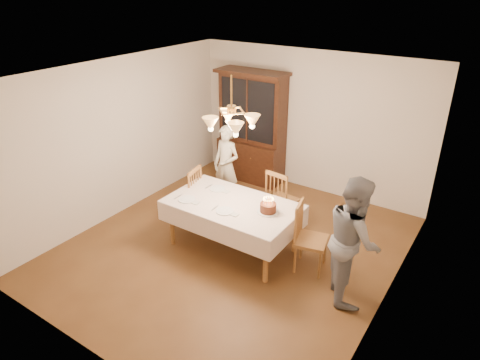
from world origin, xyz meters
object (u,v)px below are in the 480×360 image
Objects in this scene: chair_far_side at (282,201)px; elderly_woman at (226,165)px; china_hutch at (252,129)px; dining_table at (232,208)px; birthday_cake at (268,208)px.

chair_far_side is 1.25m from elderly_woman.
china_hutch is 1.98m from chair_far_side.
dining_table is 1.32× the size of elderly_woman.
elderly_woman is at bearing 143.76° from birthday_cake.
dining_table is 0.58m from birthday_cake.
birthday_cake reaches higher than dining_table.
chair_far_side is at bearing -2.62° from elderly_woman.
china_hutch is at bearing 126.95° from birthday_cake.
dining_table is at bearing -45.98° from elderly_woman.
birthday_cake is (1.47, -1.08, 0.11)m from elderly_woman.
dining_table is at bearing -173.86° from birthday_cake.
elderly_woman reaches higher than chair_far_side.
elderly_woman is at bearing 128.71° from dining_table.
birthday_cake is (0.56, 0.06, 0.14)m from dining_table.
china_hutch reaches higher than elderly_woman.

